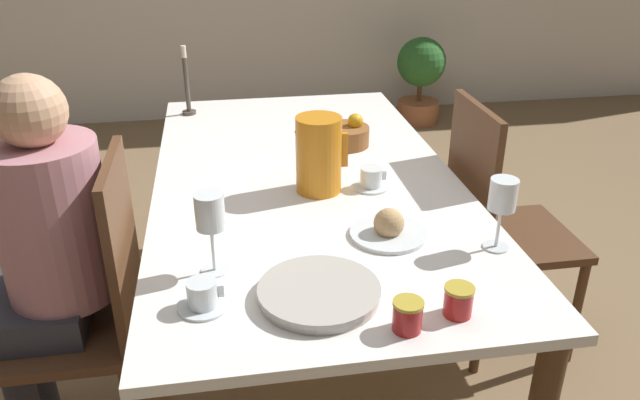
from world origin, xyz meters
name	(u,v)px	position (x,y,z in m)	size (l,w,h in m)	color
ground_plane	(308,345)	(0.00, 0.00, 0.00)	(20.00, 20.00, 0.00)	#7F6647
dining_table	(307,199)	(0.00, 0.00, 0.64)	(1.02, 1.90, 0.72)	white
chair_person_side	(89,308)	(-0.69, -0.35, 0.51)	(0.42, 0.42, 0.96)	#51331E
chair_opposite	(497,224)	(0.69, -0.06, 0.51)	(0.42, 0.42, 0.96)	#51331E
person_seated	(45,245)	(-0.78, -0.32, 0.71)	(0.39, 0.41, 1.19)	#33333D
red_pitcher	(319,154)	(0.02, -0.11, 0.85)	(0.17, 0.15, 0.25)	orange
wine_glass_water	(210,215)	(-0.32, -0.55, 0.88)	(0.07, 0.07, 0.22)	white
wine_glass_juice	(503,199)	(0.44, -0.55, 0.87)	(0.07, 0.07, 0.20)	white
teacup_near_person	(203,296)	(-0.35, -0.70, 0.75)	(0.12, 0.12, 0.07)	silver
teacup_across	(371,179)	(0.20, -0.12, 0.75)	(0.12, 0.12, 0.07)	silver
serving_tray	(319,293)	(-0.07, -0.71, 0.74)	(0.30, 0.30, 0.03)	#B7B2A8
bread_plate	(389,228)	(0.17, -0.44, 0.74)	(0.22, 0.22, 0.09)	silver
jam_jar_amber	(458,300)	(0.23, -0.82, 0.76)	(0.07, 0.07, 0.07)	#A81E1E
jam_jar_red	(408,314)	(0.10, -0.86, 0.76)	(0.07, 0.07, 0.07)	#A81E1E
fruit_bowl	(345,134)	(0.19, 0.28, 0.77)	(0.19, 0.19, 0.12)	brown
candlestick_tall	(187,89)	(-0.41, 0.76, 0.84)	(0.06, 0.06, 0.30)	#4C4238
potted_plant	(420,75)	(1.24, 2.52, 0.37)	(0.36, 0.36, 0.65)	#A8603D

